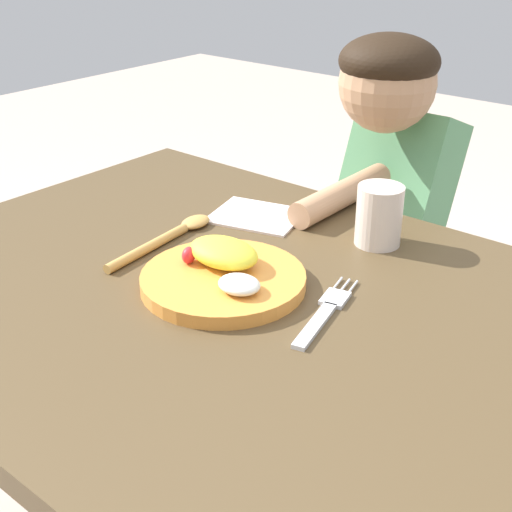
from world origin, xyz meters
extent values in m
cube|color=#4F3D25|center=(0.00, 0.00, 0.70)|extent=(1.19, 0.77, 0.03)
cube|color=brown|center=(-0.49, 0.28, 0.34)|extent=(0.07, 0.07, 0.68)
cylinder|color=orange|center=(-0.09, 0.01, 0.73)|extent=(0.23, 0.23, 0.02)
ellipsoid|color=yellow|center=(-0.11, 0.03, 0.76)|extent=(0.11, 0.07, 0.03)
ellipsoid|color=red|center=(-0.13, 0.05, 0.75)|extent=(0.03, 0.04, 0.03)
ellipsoid|color=red|center=(-0.14, 0.03, 0.75)|extent=(0.03, 0.04, 0.02)
ellipsoid|color=red|center=(-0.15, 0.00, 0.75)|extent=(0.03, 0.03, 0.02)
ellipsoid|color=white|center=(-0.04, -0.02, 0.75)|extent=(0.06, 0.05, 0.02)
cube|color=silver|center=(0.07, 0.00, 0.72)|extent=(0.04, 0.11, 0.01)
cube|color=silver|center=(0.05, 0.07, 0.72)|extent=(0.04, 0.05, 0.01)
cylinder|color=silver|center=(0.05, 0.11, 0.72)|extent=(0.01, 0.04, 0.00)
cylinder|color=silver|center=(0.04, 0.11, 0.72)|extent=(0.01, 0.04, 0.00)
cylinder|color=silver|center=(0.03, 0.11, 0.72)|extent=(0.01, 0.04, 0.00)
cylinder|color=tan|center=(-0.25, 0.01, 0.73)|extent=(0.03, 0.17, 0.01)
ellipsoid|color=tan|center=(-0.26, 0.13, 0.73)|extent=(0.04, 0.06, 0.01)
cylinder|color=silver|center=(0.00, 0.26, 0.77)|extent=(0.07, 0.07, 0.09)
cube|color=navy|center=(-0.12, 0.59, 0.26)|extent=(0.20, 0.13, 0.52)
cube|color=#599966|center=(-0.12, 0.53, 0.67)|extent=(0.19, 0.23, 0.36)
sphere|color=tan|center=(-0.12, 0.47, 0.91)|extent=(0.17, 0.17, 0.17)
ellipsoid|color=black|center=(-0.12, 0.47, 0.95)|extent=(0.17, 0.17, 0.09)
cylinder|color=tan|center=(-0.12, 0.35, 0.74)|extent=(0.05, 0.25, 0.05)
cube|color=white|center=(-0.21, 0.22, 0.72)|extent=(0.17, 0.15, 0.00)
camera|label=1|loc=(0.49, -0.62, 1.19)|focal=49.65mm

